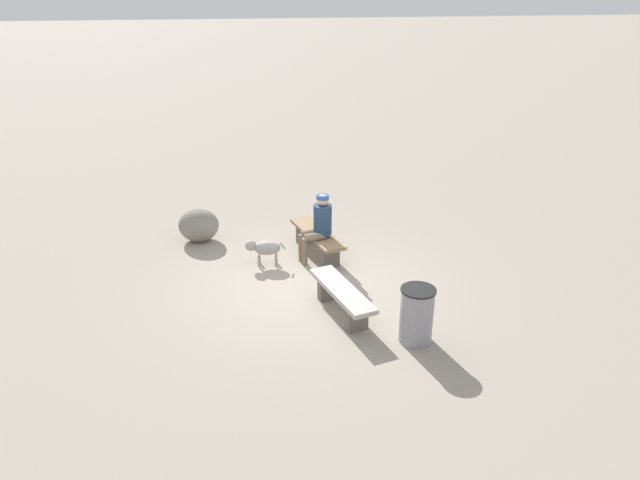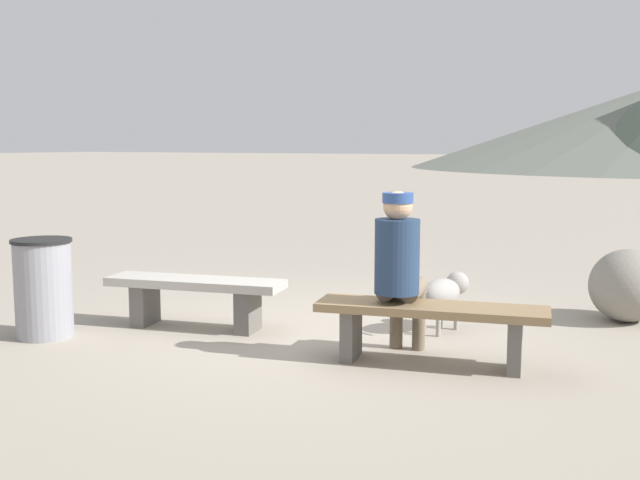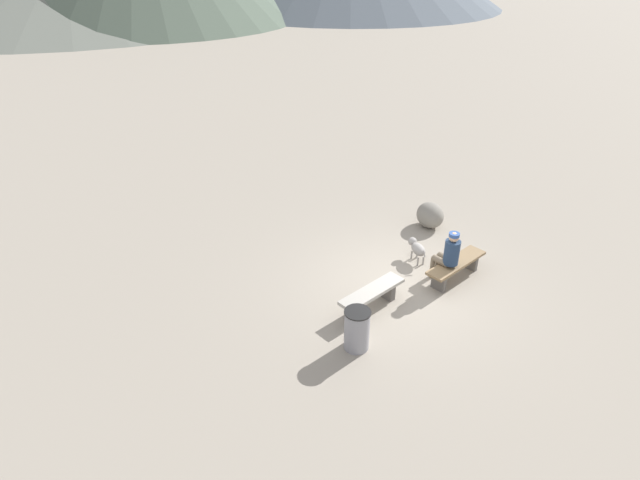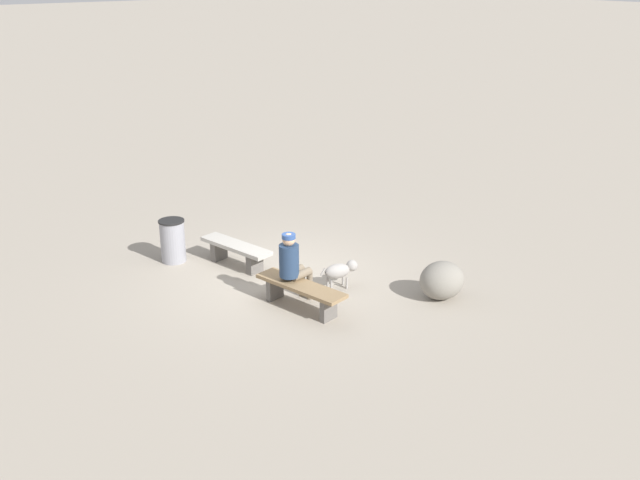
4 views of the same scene
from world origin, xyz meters
name	(u,v)px [view 2 (image 2 of 4)]	position (x,y,z in m)	size (l,w,h in m)	color
ground	(320,337)	(0.00, 0.00, -0.03)	(210.00, 210.00, 0.06)	#9E9384
bench_left	(195,293)	(-1.14, -0.34, 0.33)	(1.73, 0.73, 0.47)	#605B56
bench_right	(431,320)	(1.21, -0.47, 0.36)	(1.84, 0.78, 0.48)	#605B56
seated_person	(399,262)	(0.93, -0.45, 0.79)	(0.40, 0.65, 1.35)	navy
dog	(444,292)	(0.96, 0.63, 0.36)	(0.38, 0.76, 0.52)	gray
trash_bin	(43,288)	(-2.15, -1.22, 0.44)	(0.53, 0.53, 0.88)	gray
boulder	(628,285)	(2.43, 1.80, 0.35)	(0.84, 0.71, 0.71)	gray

